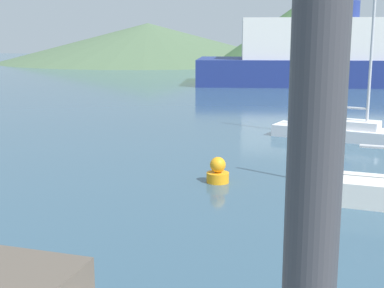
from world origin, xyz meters
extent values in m
cube|color=silver|center=(4.94, 22.75, 0.26)|extent=(7.16, 2.81, 0.51)
cube|color=silver|center=(4.94, 22.75, 0.69)|extent=(2.26, 1.48, 0.36)
cylinder|color=#BCBCC1|center=(5.46, 22.66, 4.72)|extent=(0.12, 0.12, 8.41)
cylinder|color=#BCBCC1|center=(3.91, 22.93, 1.41)|extent=(3.11, 0.65, 0.10)
cube|color=navy|center=(2.47, 51.61, 1.20)|extent=(28.90, 15.93, 2.40)
cube|color=silver|center=(2.47, 51.61, 4.24)|extent=(20.58, 12.49, 3.68)
cylinder|color=navy|center=(2.47, 51.61, 6.88)|extent=(2.30, 2.30, 1.60)
cylinder|color=orange|center=(1.36, 14.21, 0.16)|extent=(0.70, 0.70, 0.31)
sphere|color=orange|center=(1.36, 14.21, 0.56)|extent=(0.49, 0.49, 0.49)
cone|color=#4C6647|center=(-34.80, 89.60, 3.42)|extent=(53.26, 53.26, 6.84)
cone|color=#3D6038|center=(-4.68, 81.89, 5.29)|extent=(30.17, 30.17, 10.57)
camera|label=1|loc=(5.96, -1.13, 4.43)|focal=50.00mm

